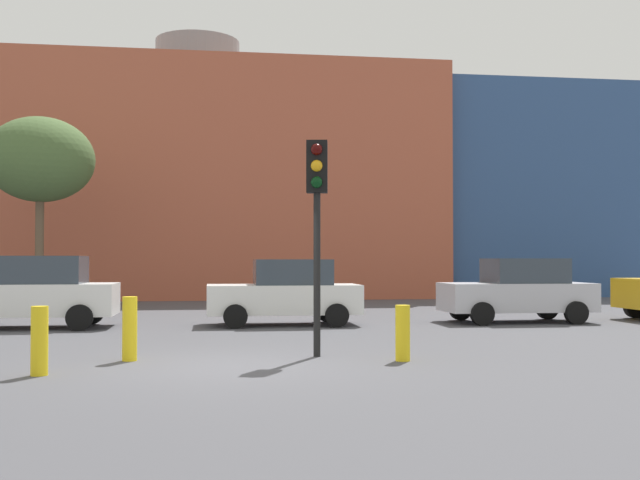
# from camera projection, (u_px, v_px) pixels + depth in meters

# --- Properties ---
(ground_plane) EXTENTS (200.00, 200.00, 0.00)m
(ground_plane) POSITION_uv_depth(u_px,v_px,m) (228.00, 366.00, 11.85)
(ground_plane) COLOR #47474C
(building_backdrop) EXTENTS (40.38, 11.68, 12.16)m
(building_backdrop) POSITION_uv_depth(u_px,v_px,m) (197.00, 189.00, 36.48)
(building_backdrop) COLOR #B2563D
(building_backdrop) RESTS_ON ground_plane
(parked_car_1) EXTENTS (4.04, 1.98, 1.75)m
(parked_car_1) POSITION_uv_depth(u_px,v_px,m) (33.00, 292.00, 18.44)
(parked_car_1) COLOR white
(parked_car_1) RESTS_ON ground_plane
(parked_car_2) EXTENTS (3.84, 1.89, 1.66)m
(parked_car_2) POSITION_uv_depth(u_px,v_px,m) (286.00, 292.00, 19.30)
(parked_car_2) COLOR white
(parked_car_2) RESTS_ON ground_plane
(parked_car_3) EXTENTS (3.90, 1.92, 1.69)m
(parked_car_3) POSITION_uv_depth(u_px,v_px,m) (518.00, 290.00, 20.17)
(parked_car_3) COLOR silver
(parked_car_3) RESTS_ON ground_plane
(traffic_light_island) EXTENTS (0.40, 0.39, 3.70)m
(traffic_light_island) POSITION_uv_depth(u_px,v_px,m) (317.00, 197.00, 13.04)
(traffic_light_island) COLOR black
(traffic_light_island) RESTS_ON ground_plane
(bare_tree_0) EXTENTS (3.59, 3.59, 6.48)m
(bare_tree_0) POSITION_uv_depth(u_px,v_px,m) (40.00, 160.00, 25.69)
(bare_tree_0) COLOR brown
(bare_tree_0) RESTS_ON ground_plane
(bollard_yellow_0) EXTENTS (0.24, 0.24, 1.05)m
(bollard_yellow_0) POSITION_uv_depth(u_px,v_px,m) (130.00, 329.00, 12.46)
(bollard_yellow_0) COLOR yellow
(bollard_yellow_0) RESTS_ON ground_plane
(bollard_yellow_1) EXTENTS (0.24, 0.24, 0.91)m
(bollard_yellow_1) POSITION_uv_depth(u_px,v_px,m) (403.00, 333.00, 12.44)
(bollard_yellow_1) COLOR yellow
(bollard_yellow_1) RESTS_ON ground_plane
(bollard_yellow_2) EXTENTS (0.24, 0.24, 0.99)m
(bollard_yellow_2) POSITION_uv_depth(u_px,v_px,m) (39.00, 341.00, 10.88)
(bollard_yellow_2) COLOR yellow
(bollard_yellow_2) RESTS_ON ground_plane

